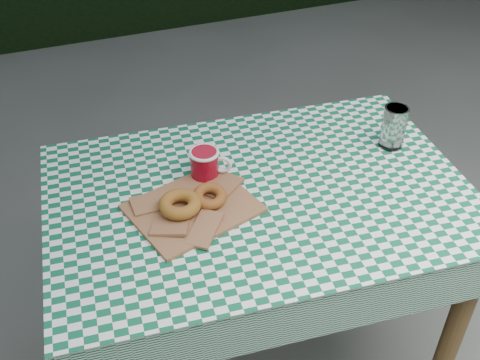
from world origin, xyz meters
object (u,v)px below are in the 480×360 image
Objects in this scene: coffee_mug at (205,164)px; table at (257,286)px; drinking_glass at (394,127)px; paper_bag at (193,207)px.

table is at bearing -22.52° from coffee_mug.
paper_bag is at bearing -173.69° from drinking_glass.
table is 3.66× the size of paper_bag.
paper_bag is 2.36× the size of drinking_glass.
table is 0.43m from paper_bag.
paper_bag is at bearing -173.16° from table.
paper_bag is 1.97× the size of coffee_mug.
table is 8.64× the size of drinking_glass.
paper_bag is 0.65m from drinking_glass.
coffee_mug is (-0.12, 0.11, 0.42)m from table.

